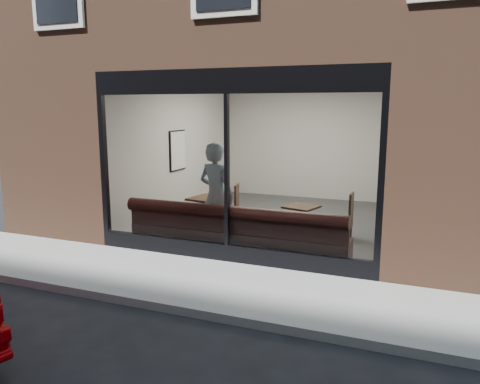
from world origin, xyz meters
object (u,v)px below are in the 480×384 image
at_px(person, 216,196).
at_px(cafe_table_right, 301,207).
at_px(cafe_table_left, 209,199).
at_px(cafe_chair_left, 228,216).
at_px(cafe_chair_right, 341,228).
at_px(banquette, 236,242).

distance_m(person, cafe_table_right, 1.62).
xyz_separation_m(person, cafe_table_left, (-0.57, 0.86, -0.25)).
bearing_deg(cafe_chair_left, person, 92.50).
height_order(cafe_table_right, cafe_chair_right, cafe_table_right).
distance_m(cafe_table_left, cafe_chair_right, 2.71).
xyz_separation_m(cafe_table_right, cafe_chair_left, (-1.81, 0.74, -0.50)).
bearing_deg(cafe_table_left, cafe_table_right, -2.10).
relative_size(banquette, cafe_chair_right, 10.70).
distance_m(banquette, cafe_table_left, 1.58).
xyz_separation_m(banquette, cafe_table_right, (0.92, 1.00, 0.52)).
bearing_deg(cafe_chair_left, cafe_table_left, 64.56).
distance_m(person, cafe_chair_left, 1.75).
height_order(person, cafe_chair_left, person).
bearing_deg(cafe_chair_left, cafe_chair_right, 164.83).
distance_m(cafe_table_left, cafe_table_right, 1.96).
distance_m(banquette, cafe_table_right, 1.45).
bearing_deg(cafe_chair_left, banquette, 104.42).
relative_size(person, cafe_table_right, 3.53).
height_order(cafe_table_left, cafe_table_right, cafe_table_left).
distance_m(cafe_table_right, cafe_chair_right, 1.03).
distance_m(person, cafe_chair_right, 2.59).
xyz_separation_m(banquette, cafe_chair_right, (1.56, 1.63, 0.01)).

